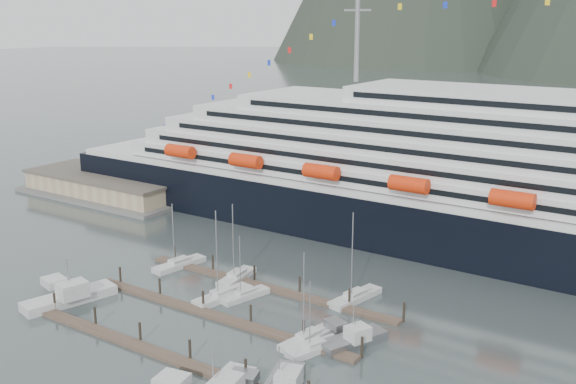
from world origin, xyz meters
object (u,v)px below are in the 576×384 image
at_px(sailboat_f, 237,278).
at_px(sailboat_d, 308,338).
at_px(trawler_a, 69,296).
at_px(cruise_ship, 553,197).
at_px(trawler_e, 352,338).
at_px(sailboat_e, 179,265).
at_px(sailboat_h, 314,348).
at_px(sailboat_b, 223,296).
at_px(warehouse, 107,187).
at_px(sailboat_c, 245,296).
at_px(sailboat_g, 355,298).

bearing_deg(sailboat_f, sailboat_d, -126.24).
bearing_deg(sailboat_d, trawler_a, 114.18).
height_order(cruise_ship, trawler_e, cruise_ship).
bearing_deg(sailboat_e, sailboat_h, -100.26).
bearing_deg(sailboat_d, sailboat_b, 85.95).
height_order(sailboat_d, trawler_e, sailboat_d).
bearing_deg(trawler_a, sailboat_h, -64.67).
height_order(warehouse, sailboat_f, sailboat_f).
bearing_deg(warehouse, sailboat_c, -24.93).
bearing_deg(warehouse, cruise_ship, 7.23).
xyz_separation_m(sailboat_f, trawler_a, (-16.06, -21.69, 0.55)).
height_order(cruise_ship, trawler_a, cruise_ship).
xyz_separation_m(sailboat_c, sailboat_g, (14.87, 8.96, 0.04)).
relative_size(sailboat_e, trawler_e, 1.18).
distance_m(cruise_ship, sailboat_h, 56.58).
bearing_deg(sailboat_d, sailboat_e, 81.70).
bearing_deg(sailboat_d, warehouse, 75.32).
xyz_separation_m(sailboat_h, trawler_e, (3.22, 4.52, 0.45)).
xyz_separation_m(sailboat_h, trawler_a, (-40.05, -7.72, 0.59)).
height_order(sailboat_d, sailboat_g, sailboat_g).
relative_size(warehouse, sailboat_f, 3.29).
relative_size(cruise_ship, sailboat_f, 15.04).
bearing_deg(sailboat_e, sailboat_g, -72.41).
distance_m(cruise_ship, trawler_e, 51.34).
xyz_separation_m(warehouse, sailboat_e, (48.67, -26.59, -1.83)).
relative_size(sailboat_d, sailboat_g, 0.90).
height_order(sailboat_d, trawler_a, sailboat_d).
bearing_deg(cruise_ship, sailboat_e, -143.46).
bearing_deg(cruise_ship, sailboat_c, -128.86).
relative_size(sailboat_b, sailboat_f, 1.09).
bearing_deg(sailboat_c, sailboat_f, 62.56).
relative_size(cruise_ship, trawler_e, 20.09).
height_order(sailboat_g, trawler_e, sailboat_g).
distance_m(sailboat_b, sailboat_f, 7.97).
distance_m(warehouse, sailboat_f, 66.15).
bearing_deg(trawler_a, warehouse, 57.82).
bearing_deg(sailboat_g, sailboat_b, 132.88).
bearing_deg(cruise_ship, sailboat_g, -120.42).
xyz_separation_m(sailboat_b, sailboat_h, (20.95, -6.60, -0.04)).
xyz_separation_m(cruise_ship, trawler_a, (-57.18, -60.37, -11.06)).
bearing_deg(sailboat_e, sailboat_d, -98.51).
distance_m(sailboat_d, trawler_e, 6.00).
distance_m(sailboat_h, trawler_e, 5.57).
height_order(trawler_a, trawler_e, trawler_a).
relative_size(sailboat_d, sailboat_h, 1.28).
height_order(cruise_ship, sailboat_b, cruise_ship).
bearing_deg(trawler_a, sailboat_e, 4.03).
bearing_deg(cruise_ship, trawler_e, -106.11).
height_order(sailboat_b, sailboat_h, sailboat_b).
relative_size(cruise_ship, sailboat_g, 13.99).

